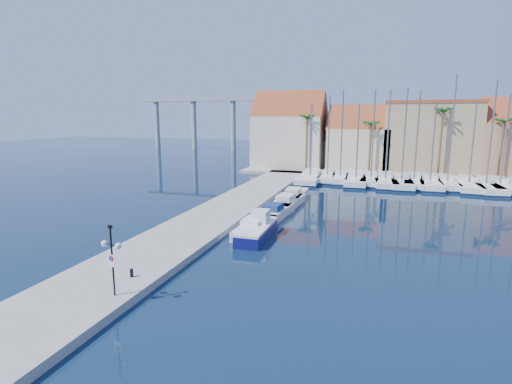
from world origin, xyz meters
TOP-DOWN VIEW (x-y plane):
  - ground at (0.00, 0.00)m, footprint 260.00×260.00m
  - quay_west at (-9.00, 13.50)m, footprint 6.00×77.00m
  - shore_north at (10.00, 48.00)m, footprint 54.00×16.00m
  - lamp_post at (-7.00, -6.63)m, footprint 1.28×0.48m
  - bollard at (-7.57, -4.30)m, footprint 0.20×0.20m
  - fishing_boat at (-3.34, 6.58)m, footprint 2.05×5.90m
  - motorboat_west_0 at (-3.95, 7.91)m, footprint 2.13×6.63m
  - motorboat_west_1 at (-3.62, 13.53)m, footprint 2.30×5.92m
  - motorboat_west_2 at (-3.62, 18.28)m, footprint 2.67×7.15m
  - motorboat_west_3 at (-3.72, 22.28)m, footprint 2.33×6.95m
  - sailboat_0 at (-4.15, 35.87)m, footprint 3.54×11.91m
  - sailboat_1 at (-1.72, 36.76)m, footprint 2.32×8.39m
  - sailboat_2 at (0.16, 36.39)m, footprint 2.62×8.42m
  - sailboat_3 at (2.46, 35.97)m, footprint 3.25×11.19m
  - sailboat_4 at (4.56, 36.16)m, footprint 3.01×9.26m
  - sailboat_5 at (6.45, 36.08)m, footprint 3.76×11.45m
  - sailboat_6 at (8.61, 35.50)m, footprint 3.13×10.67m
  - sailboat_7 at (10.32, 36.37)m, footprint 3.12×9.89m
  - sailboat_8 at (12.34, 36.08)m, footprint 2.98×10.79m
  - sailboat_9 at (14.45, 36.14)m, footprint 2.99×9.30m
  - sailboat_10 at (17.07, 35.87)m, footprint 3.45×11.08m
  - sailboat_11 at (18.95, 35.43)m, footprint 3.40×10.91m
  - sailboat_12 at (20.78, 36.11)m, footprint 3.07×10.55m
  - building_0 at (-10.00, 47.00)m, footprint 12.30×9.00m
  - building_1 at (2.00, 47.00)m, footprint 10.30×8.00m
  - building_2 at (13.00, 48.00)m, footprint 14.20×10.20m
  - palm_0 at (-6.00, 42.00)m, footprint 2.60×2.60m
  - palm_1 at (4.00, 42.00)m, footprint 2.60×2.60m
  - palm_2 at (14.00, 42.00)m, footprint 2.60×2.60m
  - palm_3 at (22.00, 42.00)m, footprint 2.60×2.60m
  - viaduct at (-39.07, 82.00)m, footprint 48.00×2.20m

SIDE VIEW (x-z plane):
  - ground at x=0.00m, z-range 0.00..0.00m
  - quay_west at x=-9.00m, z-range 0.00..0.50m
  - shore_north at x=10.00m, z-range 0.00..0.50m
  - motorboat_west_0 at x=-3.95m, z-range -0.19..1.21m
  - motorboat_west_1 at x=-3.62m, z-range -0.19..1.21m
  - motorboat_west_2 at x=-3.62m, z-range -0.19..1.21m
  - motorboat_west_3 at x=-3.72m, z-range -0.19..1.21m
  - sailboat_0 at x=-4.15m, z-range -5.15..6.25m
  - sailboat_3 at x=2.46m, z-range -5.07..6.19m
  - sailboat_8 at x=12.34m, z-range -5.11..6.23m
  - sailboat_10 at x=17.07m, z-range -5.20..6.33m
  - sailboat_5 at x=6.45m, z-range -5.99..7.14m
  - sailboat_12 at x=20.78m, z-range -5.64..6.79m
  - sailboat_6 at x=8.61m, z-range -6.06..7.23m
  - sailboat_11 at x=18.95m, z-range -6.43..7.61m
  - sailboat_7 at x=10.32m, z-range -5.87..7.06m
  - sailboat_4 at x=4.56m, z-range -5.98..7.20m
  - sailboat_1 at x=-1.72m, z-range -5.59..6.82m
  - sailboat_2 at x=0.16m, z-range -6.00..7.26m
  - sailboat_9 at x=14.45m, z-range -6.82..8.09m
  - fishing_boat at x=-3.34m, z-range -0.34..1.71m
  - bollard at x=-7.57m, z-range 0.50..0.99m
  - lamp_post at x=-7.00m, z-range 1.09..4.89m
  - building_1 at x=2.00m, z-range -0.20..10.80m
  - building_2 at x=13.00m, z-range 0.51..12.01m
  - building_0 at x=-10.00m, z-range -0.23..13.27m
  - palm_1 at x=4.00m, z-range 3.56..12.71m
  - palm_3 at x=22.00m, z-range 3.78..13.43m
  - palm_0 at x=-6.00m, z-range 4.00..14.15m
  - palm_2 at x=14.00m, z-range 4.44..15.59m
  - viaduct at x=-39.07m, z-range 3.02..17.47m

